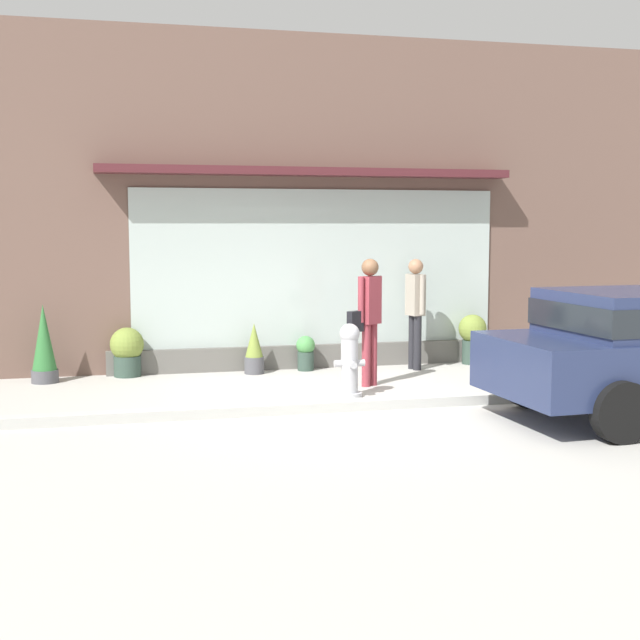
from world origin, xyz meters
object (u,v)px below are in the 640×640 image
(pedestrian_passerby, at_px, (415,305))
(potted_plant_doorstep, at_px, (306,352))
(potted_plant_window_left, at_px, (557,346))
(potted_plant_window_center, at_px, (254,350))
(potted_plant_near_hydrant, at_px, (472,336))
(potted_plant_corner_tall, at_px, (44,345))
(fire_hydrant, at_px, (349,359))
(potted_plant_by_entrance, at_px, (127,350))
(pedestrian_with_handbag, at_px, (369,313))

(pedestrian_passerby, relative_size, potted_plant_doorstep, 3.19)
(pedestrian_passerby, bearing_deg, potted_plant_window_left, 85.70)
(potted_plant_window_left, height_order, potted_plant_window_center, potted_plant_window_center)
(potted_plant_near_hydrant, xyz_separation_m, potted_plant_window_center, (-3.53, -0.08, -0.09))
(potted_plant_corner_tall, bearing_deg, potted_plant_near_hydrant, 1.04)
(fire_hydrant, bearing_deg, potted_plant_window_left, 28.27)
(potted_plant_doorstep, relative_size, potted_plant_near_hydrant, 0.67)
(fire_hydrant, xyz_separation_m, potted_plant_window_left, (4.19, 2.25, -0.26))
(pedestrian_passerby, height_order, potted_plant_doorstep, pedestrian_passerby)
(potted_plant_by_entrance, height_order, potted_plant_corner_tall, potted_plant_corner_tall)
(pedestrian_with_handbag, bearing_deg, potted_plant_doorstep, -101.75)
(potted_plant_corner_tall, relative_size, potted_plant_window_center, 1.46)
(potted_plant_near_hydrant, bearing_deg, fire_hydrant, -140.95)
(fire_hydrant, bearing_deg, potted_plant_corner_tall, 152.48)
(fire_hydrant, bearing_deg, potted_plant_near_hydrant, 39.05)
(potted_plant_by_entrance, height_order, potted_plant_window_center, potted_plant_window_center)
(potted_plant_corner_tall, bearing_deg, potted_plant_by_entrance, 12.12)
(pedestrian_with_handbag, relative_size, potted_plant_window_center, 2.31)
(potted_plant_doorstep, bearing_deg, potted_plant_by_entrance, 177.62)
(potted_plant_doorstep, xyz_separation_m, potted_plant_window_center, (-0.81, -0.10, 0.07))
(potted_plant_window_left, xyz_separation_m, potted_plant_window_center, (-5.08, -0.20, 0.14))
(potted_plant_corner_tall, relative_size, potted_plant_doorstep, 2.08)
(potted_plant_near_hydrant, bearing_deg, potted_plant_window_center, -178.67)
(fire_hydrant, bearing_deg, potted_plant_by_entrance, 140.38)
(potted_plant_by_entrance, relative_size, potted_plant_doorstep, 1.36)
(fire_hydrant, distance_m, potted_plant_by_entrance, 3.55)
(potted_plant_window_left, bearing_deg, potted_plant_doorstep, -178.70)
(pedestrian_passerby, distance_m, potted_plant_by_entrance, 4.36)
(pedestrian_with_handbag, distance_m, potted_plant_window_left, 4.12)
(fire_hydrant, distance_m, potted_plant_doorstep, 2.17)
(potted_plant_window_left, distance_m, potted_plant_window_center, 5.08)
(pedestrian_passerby, bearing_deg, potted_plant_corner_tall, -105.10)
(pedestrian_with_handbag, xyz_separation_m, potted_plant_doorstep, (-0.55, 1.47, -0.73))
(pedestrian_with_handbag, height_order, potted_plant_doorstep, pedestrian_with_handbag)
(pedestrian_passerby, height_order, potted_plant_near_hydrant, pedestrian_passerby)
(pedestrian_with_handbag, bearing_deg, pedestrian_passerby, -165.61)
(pedestrian_with_handbag, bearing_deg, potted_plant_corner_tall, -49.32)
(pedestrian_with_handbag, bearing_deg, potted_plant_near_hydrant, -178.35)
(fire_hydrant, height_order, pedestrian_with_handbag, pedestrian_with_handbag)
(potted_plant_doorstep, height_order, potted_plant_window_center, potted_plant_window_center)
(pedestrian_with_handbag, relative_size, pedestrian_passerby, 1.03)
(potted_plant_window_center, bearing_deg, fire_hydrant, -66.51)
(pedestrian_with_handbag, height_order, pedestrian_passerby, pedestrian_with_handbag)
(potted_plant_window_left, bearing_deg, potted_plant_near_hydrant, -175.82)
(fire_hydrant, xyz_separation_m, potted_plant_doorstep, (-0.09, 2.15, -0.20))
(potted_plant_corner_tall, bearing_deg, fire_hydrant, -27.52)
(potted_plant_doorstep, bearing_deg, potted_plant_corner_tall, -177.96)
(pedestrian_with_handbag, xyz_separation_m, potted_plant_by_entrance, (-3.20, 1.58, -0.63))
(pedestrian_with_handbag, height_order, potted_plant_by_entrance, pedestrian_with_handbag)
(pedestrian_with_handbag, distance_m, potted_plant_corner_tall, 4.56)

